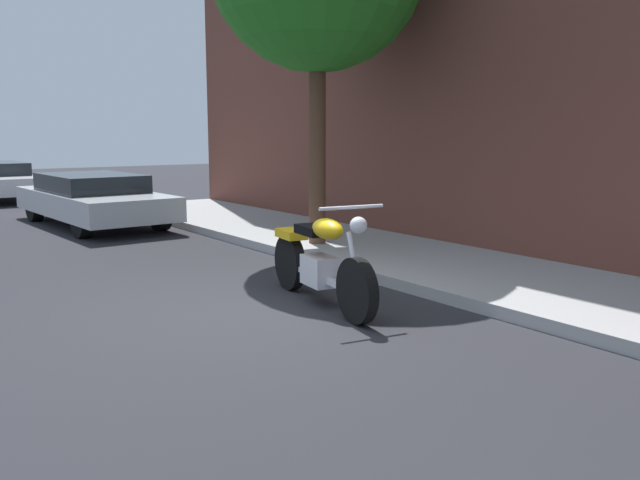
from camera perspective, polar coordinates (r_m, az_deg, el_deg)
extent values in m
plane|color=#28282D|center=(7.15, -4.75, -5.96)|extent=(60.00, 60.00, 0.00)
cube|color=#A0A0A0|center=(8.97, 11.79, -2.54)|extent=(19.74, 2.47, 0.14)
cylinder|color=black|center=(6.57, 3.16, -4.35)|extent=(0.67, 0.22, 0.66)
cylinder|color=black|center=(7.98, -2.59, -1.91)|extent=(0.67, 0.22, 0.66)
cube|color=silver|center=(7.25, 0.00, -2.63)|extent=(0.48, 0.34, 0.32)
cube|color=silver|center=(7.27, 0.00, -3.17)|extent=(1.45, 0.31, 0.06)
ellipsoid|color=yellow|center=(7.01, 0.65, 0.94)|extent=(0.55, 0.34, 0.22)
cube|color=black|center=(7.34, -0.63, 0.84)|extent=(0.51, 0.31, 0.10)
cube|color=yellow|center=(7.88, -2.46, 0.53)|extent=(0.47, 0.31, 0.10)
cylinder|color=silver|center=(6.56, 2.92, -1.86)|extent=(0.28, 0.09, 0.58)
cylinder|color=silver|center=(6.53, 2.70, 2.80)|extent=(0.14, 0.70, 0.04)
sphere|color=silver|center=(6.43, 3.29, 1.25)|extent=(0.17, 0.17, 0.17)
cylinder|color=silver|center=(7.56, 0.24, -2.91)|extent=(0.80, 0.21, 0.09)
cylinder|color=black|center=(19.39, -23.07, 3.91)|extent=(0.64, 0.23, 0.64)
cylinder|color=black|center=(22.18, -24.85, 4.37)|extent=(0.64, 0.23, 0.64)
cylinder|color=black|center=(13.09, -13.45, 2.17)|extent=(0.65, 0.25, 0.64)
cylinder|color=black|center=(12.55, -19.64, 1.59)|extent=(0.65, 0.25, 0.64)
cylinder|color=black|center=(15.76, -17.91, 3.14)|extent=(0.65, 0.25, 0.64)
cylinder|color=black|center=(15.31, -23.15, 2.67)|extent=(0.65, 0.25, 0.64)
cube|color=#B7BABF|center=(14.13, -18.71, 3.04)|extent=(4.62, 2.00, 0.45)
cube|color=#1E2328|center=(14.20, -18.92, 4.53)|extent=(2.43, 1.68, 0.40)
cylinder|color=brown|center=(10.37, -0.24, 8.50)|extent=(0.26, 0.26, 3.48)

